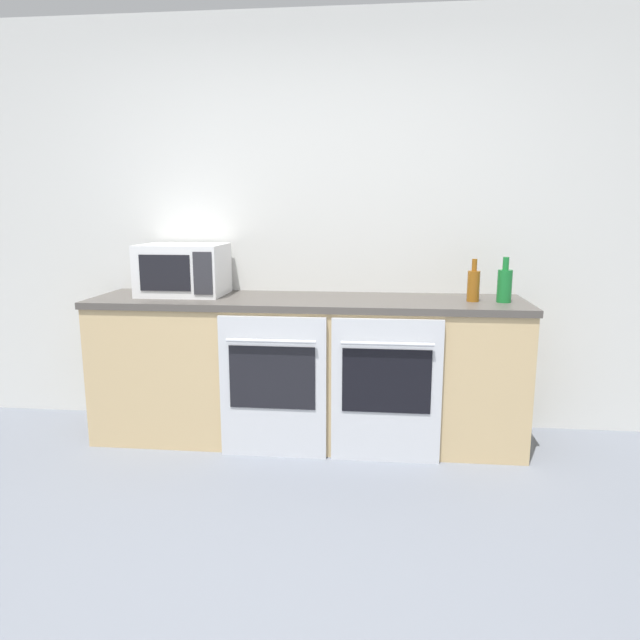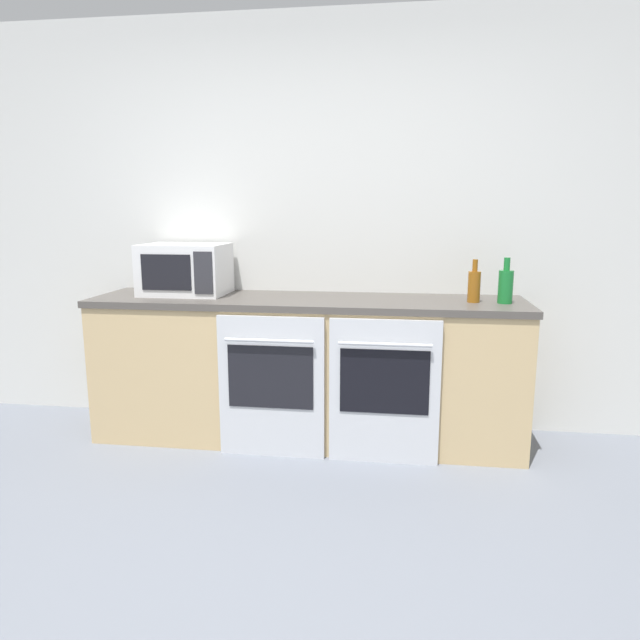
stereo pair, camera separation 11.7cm
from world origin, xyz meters
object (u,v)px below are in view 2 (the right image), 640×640
(oven_left, at_px, (271,386))
(bottle_green, at_px, (506,285))
(microwave, at_px, (186,269))
(bottle_amber, at_px, (474,286))
(oven_right, at_px, (384,391))

(oven_left, distance_m, bottle_green, 1.45)
(oven_left, bearing_deg, microwave, 148.77)
(bottle_amber, bearing_deg, bottle_green, -4.48)
(oven_right, relative_size, bottle_amber, 3.34)
(oven_left, bearing_deg, bottle_amber, 14.58)
(bottle_amber, bearing_deg, microwave, 177.25)
(oven_right, bearing_deg, microwave, 163.31)
(bottle_amber, height_order, bottle_green, bottle_green)
(microwave, bearing_deg, oven_left, -31.23)
(oven_right, xyz_separation_m, bottle_amber, (0.49, 0.29, 0.56))
(oven_left, relative_size, oven_right, 1.00)
(bottle_amber, bearing_deg, oven_right, -149.13)
(microwave, bearing_deg, bottle_amber, -2.75)
(microwave, height_order, bottle_green, microwave)
(bottle_amber, xyz_separation_m, bottle_green, (0.17, -0.01, 0.01))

